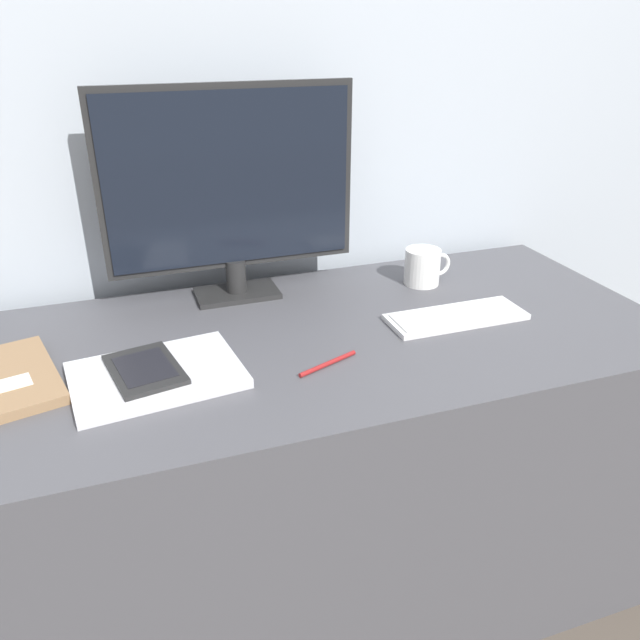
# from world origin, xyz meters

# --- Properties ---
(ground_plane) EXTENTS (10.00, 10.00, 0.00)m
(ground_plane) POSITION_xyz_m (0.00, 0.00, 0.00)
(ground_plane) COLOR brown
(wall_back) EXTENTS (3.60, 0.05, 2.40)m
(wall_back) POSITION_xyz_m (0.00, 0.58, 1.20)
(wall_back) COLOR #B2BCC6
(wall_back) RESTS_ON ground_plane
(desk) EXTENTS (1.55, 0.68, 0.72)m
(desk) POSITION_xyz_m (0.00, 0.16, 0.36)
(desk) COLOR #4C4C51
(desk) RESTS_ON ground_plane
(monitor) EXTENTS (0.57, 0.11, 0.48)m
(monitor) POSITION_xyz_m (-0.10, 0.42, 0.97)
(monitor) COLOR #262626
(monitor) RESTS_ON desk
(keyboard) EXTENTS (0.31, 0.11, 0.01)m
(keyboard) POSITION_xyz_m (0.33, 0.13, 0.72)
(keyboard) COLOR silver
(keyboard) RESTS_ON desk
(laptop) EXTENTS (0.32, 0.24, 0.02)m
(laptop) POSITION_xyz_m (-0.32, 0.09, 0.72)
(laptop) COLOR silver
(laptop) RESTS_ON desk
(ereader) EXTENTS (0.15, 0.19, 0.01)m
(ereader) POSITION_xyz_m (-0.34, 0.09, 0.74)
(ereader) COLOR black
(ereader) RESTS_ON laptop
(notebook) EXTENTS (0.22, 0.29, 0.02)m
(notebook) POSITION_xyz_m (-0.58, 0.16, 0.72)
(notebook) COLOR #93704C
(notebook) RESTS_ON desk
(coffee_mug) EXTENTS (0.12, 0.09, 0.09)m
(coffee_mug) POSITION_xyz_m (0.36, 0.34, 0.76)
(coffee_mug) COLOR white
(coffee_mug) RESTS_ON desk
(pen) EXTENTS (0.13, 0.06, 0.01)m
(pen) POSITION_xyz_m (-0.01, 0.03, 0.72)
(pen) COLOR maroon
(pen) RESTS_ON desk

